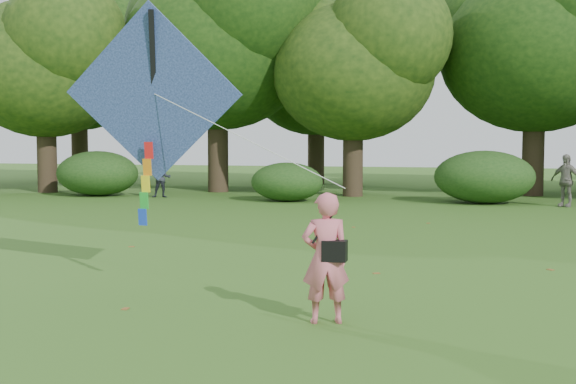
% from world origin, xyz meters
% --- Properties ---
extents(ground, '(100.00, 100.00, 0.00)m').
position_xyz_m(ground, '(0.00, 0.00, 0.00)').
color(ground, '#265114').
rests_on(ground, ground).
extents(man_kite_flyer, '(0.69, 0.56, 1.64)m').
position_xyz_m(man_kite_flyer, '(0.59, 0.25, 0.82)').
color(man_kite_flyer, '#D96676').
rests_on(man_kite_flyer, ground).
extents(bystander_left, '(0.89, 0.79, 1.53)m').
position_xyz_m(bystander_left, '(-9.14, 17.56, 0.76)').
color(bystander_left, '#272B34').
rests_on(bystander_left, ground).
extents(bystander_right, '(1.10, 0.96, 1.78)m').
position_xyz_m(bystander_right, '(5.63, 17.27, 0.89)').
color(bystander_right, gray).
rests_on(bystander_right, ground).
extents(crossbody_bag, '(0.43, 0.20, 0.68)m').
position_xyz_m(crossbody_bag, '(0.70, 0.22, 0.93)').
color(crossbody_bag, black).
rests_on(crossbody_bag, ground).
extents(flying_kite, '(4.60, 2.05, 3.39)m').
position_xyz_m(flying_kite, '(-2.39, 1.81, 2.95)').
color(flying_kite, '#225595').
rests_on(flying_kite, ground).
extents(tree_line, '(54.70, 15.30, 9.48)m').
position_xyz_m(tree_line, '(1.67, 22.88, 5.60)').
color(tree_line, '#3A2D1E').
rests_on(tree_line, ground).
extents(shrub_band, '(39.15, 3.22, 1.88)m').
position_xyz_m(shrub_band, '(-0.72, 17.60, 0.86)').
color(shrub_band, '#264919').
rests_on(shrub_band, ground).
extents(fallen_leaves, '(10.33, 15.31, 0.01)m').
position_xyz_m(fallen_leaves, '(1.13, 3.48, 0.01)').
color(fallen_leaves, brown).
rests_on(fallen_leaves, ground).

